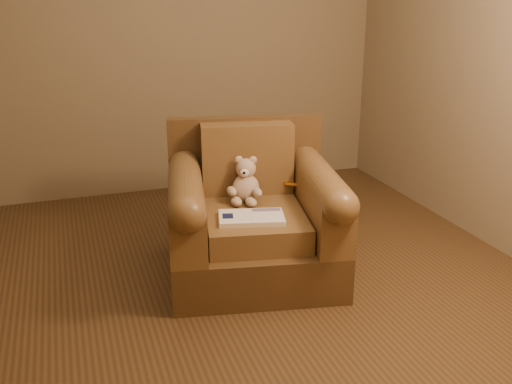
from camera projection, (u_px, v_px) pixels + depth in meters
name	position (u px, v px, depth m)	size (l,w,h in m)	color
floor	(230.00, 284.00, 3.66)	(4.00, 4.00, 0.00)	#4E351A
room	(225.00, 4.00, 3.09)	(4.02, 4.02, 2.71)	#847151
armchair	(252.00, 218.00, 3.74)	(1.24, 1.20, 0.96)	#52381B
teddy_bear	(245.00, 185.00, 3.75)	(0.23, 0.26, 0.31)	tan
guidebook	(251.00, 218.00, 3.47)	(0.44, 0.33, 0.03)	beige
side_table	(295.00, 208.00, 4.12)	(0.39, 0.39, 0.55)	gold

